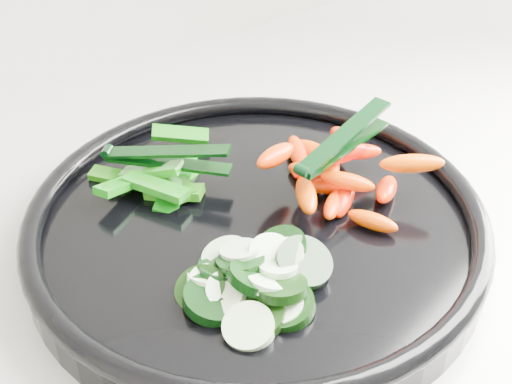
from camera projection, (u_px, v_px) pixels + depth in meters
veggie_tray at (256, 226)px, 0.58m from camera, size 0.42×0.42×0.04m
cucumber_pile at (247, 281)px, 0.51m from camera, size 0.13×0.12×0.04m
carrot_pile at (334, 170)px, 0.60m from camera, size 0.13×0.16×0.06m
pepper_pile at (163, 178)px, 0.61m from camera, size 0.13×0.11×0.04m
tong_carrot at (342, 143)px, 0.58m from camera, size 0.11×0.04×0.02m
tong_pepper at (163, 157)px, 0.61m from camera, size 0.09×0.09×0.02m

